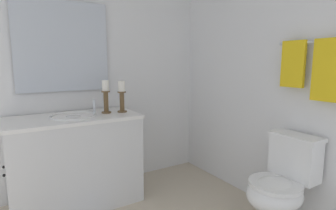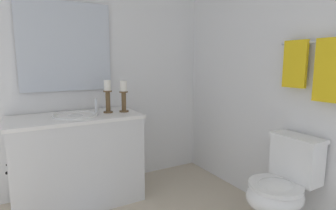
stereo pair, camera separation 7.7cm
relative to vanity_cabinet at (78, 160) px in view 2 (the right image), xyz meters
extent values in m
cube|color=white|center=(0.89, 1.51, 0.81)|extent=(2.43, 0.04, 2.45)
cube|color=white|center=(-0.33, 0.02, 0.81)|extent=(0.04, 3.00, 2.45)
cube|color=silver|center=(0.00, 0.00, -0.02)|extent=(0.55, 1.10, 0.80)
cube|color=white|center=(0.00, 0.00, 0.40)|extent=(0.58, 1.13, 0.03)
sphere|color=black|center=(-0.10, -0.56, 0.02)|extent=(0.02, 0.02, 0.02)
sphere|color=black|center=(0.10, -0.56, 0.02)|extent=(0.02, 0.02, 0.02)
ellipsoid|color=white|center=(0.00, 0.00, 0.36)|extent=(0.38, 0.30, 0.11)
torus|color=white|center=(0.00, 0.00, 0.42)|extent=(0.40, 0.40, 0.02)
cylinder|color=silver|center=(0.00, 0.19, 0.48)|extent=(0.02, 0.02, 0.14)
cube|color=silver|center=(-0.28, 0.00, 1.03)|extent=(0.02, 0.85, 0.84)
cylinder|color=brown|center=(0.03, 0.45, 0.42)|extent=(0.09, 0.09, 0.01)
cylinder|color=brown|center=(0.03, 0.45, 0.51)|extent=(0.04, 0.04, 0.19)
cylinder|color=brown|center=(0.03, 0.45, 0.61)|extent=(0.08, 0.08, 0.01)
cylinder|color=white|center=(0.03, 0.45, 0.66)|extent=(0.06, 0.06, 0.10)
cylinder|color=brown|center=(0.00, 0.30, 0.42)|extent=(0.09, 0.09, 0.01)
cylinder|color=brown|center=(0.00, 0.30, 0.51)|extent=(0.04, 0.04, 0.20)
cylinder|color=brown|center=(0.00, 0.30, 0.62)|extent=(0.08, 0.08, 0.01)
cylinder|color=white|center=(0.00, 0.30, 0.67)|extent=(0.06, 0.06, 0.10)
ellipsoid|color=white|center=(1.24, 1.16, -0.09)|extent=(0.38, 0.46, 0.24)
cylinder|color=white|center=(1.24, 1.16, -0.01)|extent=(0.39, 0.39, 0.03)
cube|color=white|center=(1.24, 1.38, 0.15)|extent=(0.36, 0.17, 0.32)
cube|color=white|center=(1.24, 1.38, 0.32)|extent=(0.38, 0.19, 0.03)
cylinder|color=silver|center=(1.28, 1.45, 1.03)|extent=(0.57, 0.02, 0.02)
cube|color=yellow|center=(1.14, 1.44, 0.87)|extent=(0.19, 0.03, 0.36)
cube|color=yellow|center=(1.42, 1.44, 0.83)|extent=(0.24, 0.03, 0.44)
camera|label=1|loc=(2.44, -0.52, 0.88)|focal=28.92mm
camera|label=2|loc=(2.48, -0.45, 0.88)|focal=28.92mm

